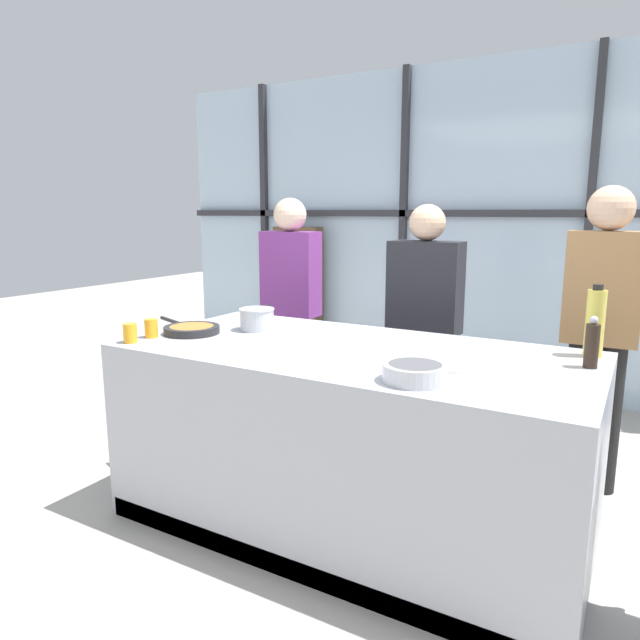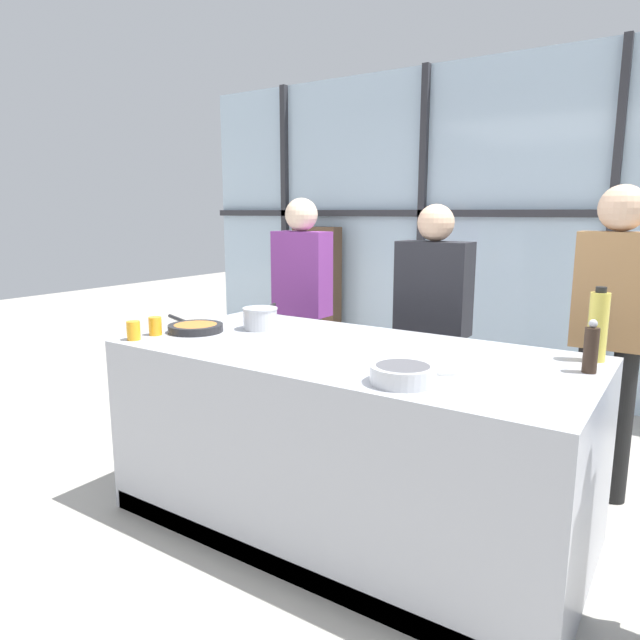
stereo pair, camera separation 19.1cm
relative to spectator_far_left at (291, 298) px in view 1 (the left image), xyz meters
The scene contains 15 objects.
ground_plane 1.71m from the spectator_far_left, 45.41° to the right, with size 18.00×18.00×0.00m, color #ADA89E.
back_window_wall 1.92m from the spectator_far_left, 57.57° to the left, with size 6.40×0.10×2.80m.
bookshelf 1.63m from the spectator_far_left, 120.43° to the left, with size 0.49×0.19×1.41m.
demo_island 1.51m from the spectator_far_left, 45.49° to the right, with size 2.23×1.09×0.91m.
spectator_far_left is the anchor object (origin of this frame).
spectator_center_left 1.00m from the spectator_far_left, ahead, with size 0.45×0.22×1.60m.
spectator_center_right 2.00m from the spectator_far_left, ahead, with size 0.38×0.24×1.69m.
frying_pan 1.14m from the spectator_far_left, 85.22° to the right, with size 0.51×0.30×0.04m.
saucepan 0.95m from the spectator_far_left, 68.44° to the right, with size 0.20×0.35×0.12m.
white_plate 1.87m from the spectator_far_left, 35.51° to the right, with size 0.24×0.24×0.01m, color white.
mixing_bowl 2.00m from the spectator_far_left, 43.40° to the right, with size 0.25×0.25×0.07m.
oil_bottle 2.11m from the spectator_far_left, 16.68° to the right, with size 0.08×0.08×0.33m.
pepper_grinder 2.18m from the spectator_far_left, 22.08° to the right, with size 0.06×0.06×0.22m.
juice_glass_near 1.46m from the spectator_far_left, 90.52° to the right, with size 0.07×0.07×0.10m, color orange.
juice_glass_far 1.32m from the spectator_far_left, 90.58° to the right, with size 0.07×0.07×0.10m, color orange.
Camera 1 is at (1.19, -2.38, 1.55)m, focal length 32.00 mm.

